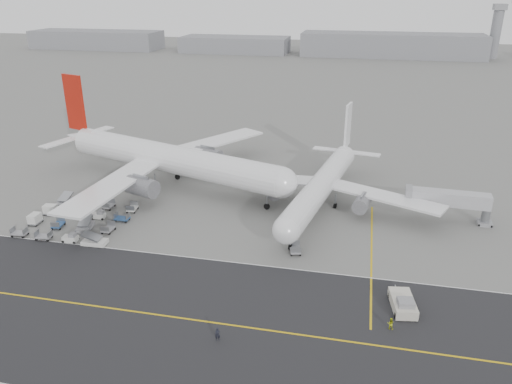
% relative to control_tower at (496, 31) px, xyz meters
% --- Properties ---
extents(ground, '(700.00, 700.00, 0.00)m').
position_rel_control_tower_xyz_m(ground, '(-100.00, -265.00, -16.25)').
color(ground, gray).
rests_on(ground, ground).
extents(taxiway, '(220.00, 59.00, 0.03)m').
position_rel_control_tower_xyz_m(taxiway, '(-94.98, -282.98, -16.24)').
color(taxiway, '#28282A').
rests_on(taxiway, ground).
extents(horizon_buildings, '(520.00, 28.00, 28.00)m').
position_rel_control_tower_xyz_m(horizon_buildings, '(-70.00, -5.00, -16.25)').
color(horizon_buildings, gray).
rests_on(horizon_buildings, ground).
extents(control_tower, '(7.00, 7.00, 31.25)m').
position_rel_control_tower_xyz_m(control_tower, '(0.00, 0.00, 0.00)').
color(control_tower, gray).
rests_on(control_tower, ground).
extents(airliner_a, '(62.31, 61.14, 22.29)m').
position_rel_control_tower_xyz_m(airliner_a, '(-115.09, -237.44, -9.84)').
color(airliner_a, white).
rests_on(airliner_a, ground).
extents(airliner_b, '(47.60, 48.51, 16.86)m').
position_rel_control_tower_xyz_m(airliner_b, '(-80.21, -241.80, -11.39)').
color(airliner_b, white).
rests_on(airliner_b, ground).
extents(pushback_tug, '(3.91, 8.28, 2.33)m').
position_rel_control_tower_xyz_m(pushback_tug, '(-65.71, -274.39, -15.30)').
color(pushback_tug, beige).
rests_on(pushback_tug, ground).
extents(jet_bridge, '(16.31, 3.75, 6.13)m').
position_rel_control_tower_xyz_m(jet_bridge, '(-56.14, -243.31, -11.98)').
color(jet_bridge, gray).
rests_on(jet_bridge, ground).
extents(gse_cluster, '(25.48, 24.73, 2.11)m').
position_rel_control_tower_xyz_m(gse_cluster, '(-124.52, -259.38, -16.25)').
color(gse_cluster, gray).
rests_on(gse_cluster, ground).
extents(stray_dolly, '(2.35, 3.15, 1.74)m').
position_rel_control_tower_xyz_m(stray_dolly, '(-82.63, -261.91, -16.25)').
color(stray_dolly, silver).
rests_on(stray_dolly, ground).
extents(ground_crew_a, '(0.79, 0.62, 1.91)m').
position_rel_control_tower_xyz_m(ground_crew_a, '(-89.04, -286.33, -15.30)').
color(ground_crew_a, black).
rests_on(ground_crew_a, ground).
extents(ground_crew_b, '(0.87, 0.69, 1.72)m').
position_rel_control_tower_xyz_m(ground_crew_b, '(-67.53, -279.24, -15.39)').
color(ground_crew_b, '#AFB815').
rests_on(ground_crew_b, ground).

